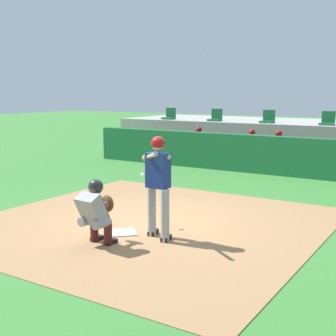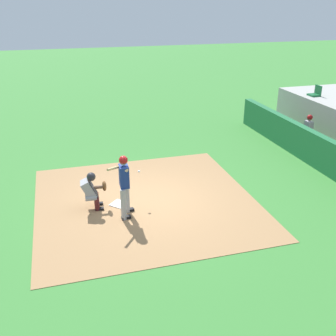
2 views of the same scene
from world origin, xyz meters
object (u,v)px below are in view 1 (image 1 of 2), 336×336
object	(u,v)px
dugout_player_1	(250,148)
stadium_seat_3	(328,121)
stadium_seat_1	(216,118)
batter_at_plate	(158,181)
dugout_player_2	(277,150)
stadium_seat_2	(268,119)
catcher_crouched	(96,210)
stadium_seat_0	(169,116)
home_plate	(124,232)
dugout_player_0	(197,144)

from	to	relation	value
dugout_player_1	stadium_seat_3	size ratio (longest dim) A/B	2.71
stadium_seat_1	batter_at_plate	bearing A→B (deg)	-68.69
batter_at_plate	dugout_player_2	bearing A→B (deg)	94.85
batter_at_plate	stadium_seat_2	size ratio (longest dim) A/B	3.76
catcher_crouched	dugout_player_2	bearing A→B (deg)	89.99
stadium_seat_0	stadium_seat_1	size ratio (longest dim) A/B	1.00
home_plate	batter_at_plate	distance (m)	1.23
stadium_seat_2	home_plate	bearing A→B (deg)	-83.92
catcher_crouched	dugout_player_1	xyz separation A→B (m)	(-0.93, 8.88, 0.06)
home_plate	batter_at_plate	world-z (taller)	batter_at_plate
dugout_player_0	dugout_player_2	bearing A→B (deg)	0.00
home_plate	stadium_seat_2	bearing A→B (deg)	96.08
home_plate	dugout_player_1	xyz separation A→B (m)	(-0.92, 8.14, 0.65)
dugout_player_1	stadium_seat_1	bearing A→B (deg)	138.87
catcher_crouched	stadium_seat_2	xyz separation A→B (m)	(-1.09, 10.92, 0.93)
stadium_seat_1	stadium_seat_2	size ratio (longest dim) A/B	1.00
home_plate	stadium_seat_3	size ratio (longest dim) A/B	0.92
dugout_player_2	stadium_seat_3	xyz separation A→B (m)	(1.08, 2.03, 0.86)
catcher_crouched	dugout_player_1	bearing A→B (deg)	95.95
catcher_crouched	stadium_seat_0	bearing A→B (deg)	116.41
batter_at_plate	stadium_seat_0	bearing A→B (deg)	121.15
home_plate	dugout_player_0	distance (m)	8.69
catcher_crouched	dugout_player_1	distance (m)	8.93
home_plate	dugout_player_1	world-z (taller)	dugout_player_1
batter_at_plate	dugout_player_0	size ratio (longest dim) A/B	1.39
home_plate	stadium_seat_0	world-z (taller)	stadium_seat_0
batter_at_plate	stadium_seat_0	size ratio (longest dim) A/B	3.76
dugout_player_1	stadium_seat_1	xyz separation A→B (m)	(-2.33, 2.03, 0.86)
home_plate	batter_at_plate	bearing A→B (deg)	6.32
stadium_seat_1	stadium_seat_2	bearing A→B (deg)	0.00
dugout_player_1	stadium_seat_2	xyz separation A→B (m)	(-0.16, 2.03, 0.86)
dugout_player_0	catcher_crouched	bearing A→B (deg)	-71.54
catcher_crouched	stadium_seat_2	distance (m)	11.01
dugout_player_0	stadium_seat_1	bearing A→B (deg)	98.11
stadium_seat_2	catcher_crouched	bearing A→B (deg)	-84.30
catcher_crouched	stadium_seat_3	xyz separation A→B (m)	(1.08, 10.92, 0.93)
batter_at_plate	home_plate	bearing A→B (deg)	-173.68
dugout_player_1	dugout_player_2	distance (m)	0.93
dugout_player_0	dugout_player_2	distance (m)	2.97
dugout_player_0	stadium_seat_3	size ratio (longest dim) A/B	2.71
stadium_seat_3	batter_at_plate	bearing A→B (deg)	-92.23
batter_at_plate	dugout_player_0	xyz separation A→B (m)	(-3.65, 8.07, -0.36)
batter_at_plate	stadium_seat_3	xyz separation A→B (m)	(0.39, 10.10, 0.50)
stadium_seat_1	stadium_seat_2	distance (m)	2.17
dugout_player_1	dugout_player_2	size ratio (longest dim) A/B	1.00
stadium_seat_3	stadium_seat_1	bearing A→B (deg)	180.00
stadium_seat_0	stadium_seat_1	distance (m)	2.17
stadium_seat_1	stadium_seat_3	bearing A→B (deg)	0.00
batter_at_plate	stadium_seat_0	xyz separation A→B (m)	(-6.11, 10.10, 0.50)
catcher_crouched	stadium_seat_1	world-z (taller)	stadium_seat_1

